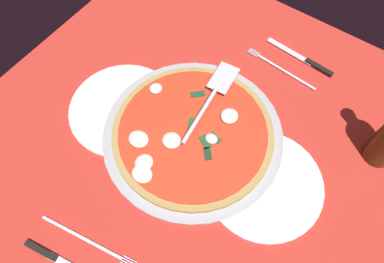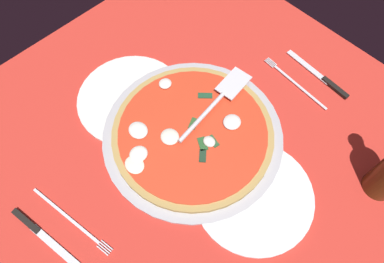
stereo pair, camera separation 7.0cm
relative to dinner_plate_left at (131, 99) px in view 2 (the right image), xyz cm
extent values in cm
cube|color=red|center=(17.43, 4.28, -1.00)|extent=(97.30, 97.30, 0.80)
cube|color=silver|center=(-27.17, -15.99, -0.55)|extent=(8.11, 8.11, 0.10)
cube|color=silver|center=(-27.17, 0.23, -0.55)|extent=(8.11, 8.11, 0.10)
cube|color=silver|center=(-27.17, 16.44, -0.55)|extent=(8.11, 8.11, 0.10)
cube|color=silver|center=(-19.06, -24.10, -0.55)|extent=(8.11, 8.11, 0.10)
cube|color=silver|center=(-19.06, -7.88, -0.55)|extent=(8.11, 8.11, 0.10)
cube|color=silver|center=(-19.06, 8.33, -0.55)|extent=(8.11, 8.11, 0.10)
cube|color=silver|center=(-19.06, 24.55, -0.55)|extent=(8.11, 8.11, 0.10)
cube|color=silver|center=(-10.95, -15.99, -0.55)|extent=(8.11, 8.11, 0.10)
cube|color=white|center=(-10.95, 0.23, -0.55)|extent=(8.11, 8.11, 0.10)
cube|color=white|center=(-10.95, 16.44, -0.55)|extent=(8.11, 8.11, 0.10)
cube|color=white|center=(-10.95, 32.66, -0.55)|extent=(8.11, 8.11, 0.10)
cube|color=silver|center=(-2.84, -24.10, -0.55)|extent=(8.11, 8.11, 0.10)
cube|color=white|center=(-2.84, -7.88, -0.55)|extent=(8.11, 8.11, 0.10)
cube|color=silver|center=(-2.84, 8.33, -0.55)|extent=(8.11, 8.11, 0.10)
cube|color=white|center=(-2.84, 24.55, -0.55)|extent=(8.11, 8.11, 0.10)
cube|color=silver|center=(-2.84, 40.77, -0.55)|extent=(8.11, 8.11, 0.10)
cube|color=silver|center=(5.26, -32.21, -0.55)|extent=(8.11, 8.11, 0.10)
cube|color=white|center=(5.26, -15.99, -0.55)|extent=(8.11, 8.11, 0.10)
cube|color=silver|center=(5.26, 0.23, -0.55)|extent=(8.11, 8.11, 0.10)
cube|color=silver|center=(5.26, 16.44, -0.55)|extent=(8.11, 8.11, 0.10)
cube|color=white|center=(5.26, 32.66, -0.55)|extent=(8.11, 8.11, 0.10)
cube|color=silver|center=(5.26, 48.88, -0.55)|extent=(8.11, 8.11, 0.10)
cube|color=silver|center=(13.37, -24.10, -0.55)|extent=(8.11, 8.11, 0.10)
cube|color=silver|center=(13.37, -7.88, -0.55)|extent=(8.11, 8.11, 0.10)
cube|color=white|center=(13.37, 8.33, -0.55)|extent=(8.11, 8.11, 0.10)
cube|color=white|center=(13.37, 24.55, -0.55)|extent=(8.11, 8.11, 0.10)
cube|color=silver|center=(13.37, 40.77, -0.55)|extent=(8.11, 8.11, 0.10)
cube|color=white|center=(21.48, -15.99, -0.55)|extent=(8.11, 8.11, 0.10)
cube|color=white|center=(21.48, 0.23, -0.55)|extent=(8.11, 8.11, 0.10)
cube|color=silver|center=(21.48, 16.44, -0.55)|extent=(8.11, 8.11, 0.10)
cube|color=silver|center=(21.48, 32.66, -0.55)|extent=(8.11, 8.11, 0.10)
cube|color=silver|center=(21.48, 48.88, -0.55)|extent=(8.11, 8.11, 0.10)
cube|color=silver|center=(29.59, -7.88, -0.55)|extent=(8.11, 8.11, 0.10)
cube|color=silver|center=(29.59, 8.33, -0.55)|extent=(8.11, 8.11, 0.10)
cube|color=white|center=(29.59, 24.55, -0.55)|extent=(8.11, 8.11, 0.10)
cube|color=silver|center=(29.59, 40.77, -0.55)|extent=(8.11, 8.11, 0.10)
cube|color=silver|center=(37.70, 0.23, -0.55)|extent=(8.11, 8.11, 0.10)
cube|color=silver|center=(37.70, 16.44, -0.55)|extent=(8.11, 8.11, 0.10)
cube|color=white|center=(37.70, 32.66, -0.55)|extent=(8.11, 8.11, 0.10)
cube|color=silver|center=(37.70, 48.88, -0.55)|extent=(8.11, 8.11, 0.10)
cube|color=silver|center=(45.81, 8.33, -0.55)|extent=(8.11, 8.11, 0.10)
cube|color=white|center=(45.81, 24.55, -0.55)|extent=(8.11, 8.11, 0.10)
cube|color=silver|center=(53.91, 16.44, -0.55)|extent=(8.11, 8.11, 0.10)
cylinder|color=#AFB0B7|center=(17.18, 3.69, 0.01)|extent=(40.88, 40.88, 1.02)
cylinder|color=silver|center=(0.00, 0.00, 0.00)|extent=(25.69, 25.69, 1.00)
cylinder|color=white|center=(36.51, 2.84, 0.00)|extent=(25.08, 25.08, 1.00)
cylinder|color=tan|center=(17.18, 3.69, 1.06)|extent=(36.45, 36.45, 1.08)
cylinder|color=red|center=(17.18, 3.69, 1.75)|extent=(33.53, 33.53, 0.30)
ellipsoid|color=white|center=(21.96, 3.93, 2.52)|extent=(2.87, 2.45, 1.25)
ellipsoid|color=white|center=(9.00, -4.98, 2.52)|extent=(4.64, 4.03, 1.25)
ellipsoid|color=white|center=(14.70, -10.84, 2.31)|extent=(4.58, 3.81, 0.83)
ellipsoid|color=white|center=(13.50, -8.69, 2.55)|extent=(3.78, 4.09, 1.30)
ellipsoid|color=silver|center=(22.08, 11.45, 2.50)|extent=(3.95, 4.14, 1.20)
ellipsoid|color=silver|center=(15.07, -1.06, 2.49)|extent=(4.21, 4.01, 1.19)
ellipsoid|color=white|center=(3.81, 7.81, 2.46)|extent=(2.98, 3.09, 1.12)
cube|color=#26502C|center=(22.36, 5.16, 2.05)|extent=(3.25, 1.95, 0.30)
cube|color=#1B3723|center=(23.23, 1.00, 2.05)|extent=(3.07, 3.18, 0.30)
cube|color=#245227|center=(21.20, 3.01, 2.05)|extent=(3.69, 3.10, 0.30)
cube|color=#295327|center=(16.15, 5.15, 2.05)|extent=(2.62, 3.25, 0.30)
cube|color=#1E4B2E|center=(12.69, 12.40, 2.05)|extent=(3.41, 3.38, 0.30)
cube|color=silver|center=(15.49, 19.02, 3.35)|extent=(5.94, 8.89, 0.30)
cylinder|color=silver|center=(16.92, 7.06, 3.70)|extent=(2.86, 15.75, 1.00)
cube|color=white|center=(13.03, -30.39, -0.20)|extent=(21.65, 15.35, 0.60)
cube|color=silver|center=(12.58, -27.67, 0.23)|extent=(18.44, 3.63, 0.25)
cube|color=silver|center=(23.34, -26.56, 0.23)|extent=(3.00, 0.71, 0.25)
cube|color=silver|center=(23.27, -26.12, 0.23)|extent=(3.00, 0.71, 0.25)
cube|color=silver|center=(23.20, -25.69, 0.23)|extent=(3.00, 0.71, 0.25)
cube|color=silver|center=(23.12, -25.25, 0.23)|extent=(3.00, 0.71, 0.25)
cube|color=black|center=(8.11, -34.00, 0.50)|extent=(7.36, 2.37, 0.80)
cube|color=silver|center=(16.17, -32.66, 0.23)|extent=(12.77, 3.46, 0.25)
cube|color=white|center=(26.51, 34.77, -0.20)|extent=(17.56, 15.04, 0.60)
cube|color=silver|center=(26.29, 31.65, 0.23)|extent=(16.77, 1.78, 0.25)
cube|color=silver|center=(16.48, 33.00, 0.23)|extent=(3.01, 0.43, 0.25)
cube|color=silver|center=(16.45, 32.57, 0.23)|extent=(3.01, 0.43, 0.25)
cube|color=silver|center=(16.42, 32.13, 0.23)|extent=(3.01, 0.43, 0.25)
cube|color=silver|center=(16.39, 31.69, 0.23)|extent=(3.01, 0.43, 0.25)
cube|color=black|center=(32.41, 37.49, 0.50)|extent=(7.66, 1.73, 0.80)
cube|color=silver|center=(23.89, 38.09, 0.23)|extent=(13.35, 2.33, 0.25)
camera|label=1|loc=(39.18, -27.48, 72.77)|focal=33.79mm
camera|label=2|loc=(44.49, -22.94, 72.77)|focal=33.79mm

